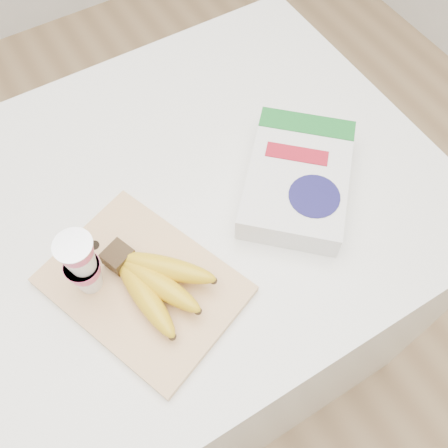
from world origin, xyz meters
The scene contains 6 objects.
room centered at (0.00, 0.00, 1.35)m, with size 4.00×4.00×4.00m.
table centered at (0.00, 0.00, 0.49)m, with size 1.31×0.87×0.98m, color white.
cutting_board centered at (-0.04, -0.15, 0.99)m, with size 0.25×0.34×0.02m, color #E7B97F.
bananas centered at (-0.02, -0.16, 1.03)m, with size 0.17×0.22×0.07m.
yogurt_stack centered at (-0.12, -0.10, 1.08)m, with size 0.07×0.07×0.15m.
cereal_box centered at (0.33, -0.11, 1.02)m, with size 0.34×0.35×0.06m.
Camera 1 is at (-0.10, -0.53, 1.84)m, focal length 40.00 mm.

